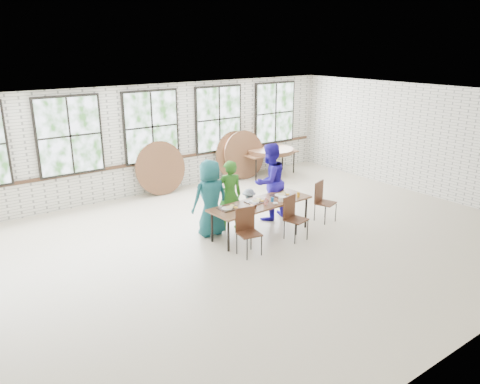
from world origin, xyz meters
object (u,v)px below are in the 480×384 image
Objects in this scene: dining_table at (261,205)px; chair_near_right at (293,214)px; chair_near_left at (247,227)px; storage_table at (270,154)px.

chair_near_right is (0.41, -0.58, -0.13)m from dining_table.
chair_near_right is (1.23, 0.01, 0.00)m from chair_near_left.
chair_near_right reaches higher than dining_table.
dining_table is 1.02m from chair_near_left.
chair_near_left reaches higher than dining_table.
storage_table is at bearing 56.43° from chair_near_left.
chair_near_left and chair_near_right have the same top height.
dining_table is 1.35× the size of storage_table.
chair_near_right is at bearing 11.40° from chair_near_left.
chair_near_left is at bearing -134.12° from storage_table.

